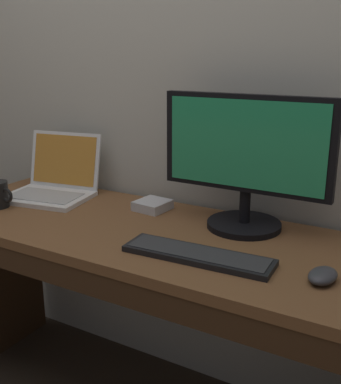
{
  "coord_description": "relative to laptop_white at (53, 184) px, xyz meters",
  "views": [
    {
      "loc": [
        0.83,
        -1.23,
        1.32
      ],
      "look_at": [
        0.12,
        0.0,
        0.9
      ],
      "focal_mm": 43.96,
      "sensor_mm": 36.0,
      "label": 1
    }
  ],
  "objects": [
    {
      "name": "wired_keyboard",
      "position": [
        0.78,
        -0.25,
        -0.04
      ],
      "size": [
        0.44,
        0.14,
        0.02
      ],
      "color": "black",
      "rests_on": "desk"
    },
    {
      "name": "desk",
      "position": [
        0.5,
        -0.14,
        -0.23
      ],
      "size": [
        1.59,
        0.6,
        0.76
      ],
      "color": "brown",
      "rests_on": "ground"
    },
    {
      "name": "computer_mouse",
      "position": [
        1.12,
        -0.22,
        -0.03
      ],
      "size": [
        0.08,
        0.11,
        0.03
      ],
      "primitive_type": "ellipsoid",
      "rotation": [
        0.0,
        0.0,
        -0.15
      ],
      "color": "#38383D",
      "rests_on": "desk"
    },
    {
      "name": "external_drive_box",
      "position": [
        0.44,
        0.05,
        -0.03
      ],
      "size": [
        0.12,
        0.13,
        0.03
      ],
      "primitive_type": "cube",
      "rotation": [
        0.0,
        0.0,
        -0.1
      ],
      "color": "silver",
      "rests_on": "desk"
    },
    {
      "name": "external_monitor",
      "position": [
        0.8,
        0.03,
        0.19
      ],
      "size": [
        0.56,
        0.25,
        0.44
      ],
      "color": "black",
      "rests_on": "desk"
    },
    {
      "name": "laptop_white",
      "position": [
        0.0,
        0.0,
        0.0
      ],
      "size": [
        0.37,
        0.35,
        0.24
      ],
      "color": "white",
      "rests_on": "desk"
    }
  ]
}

